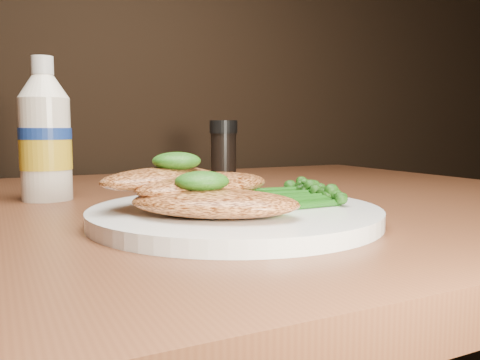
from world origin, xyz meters
name	(u,v)px	position (x,y,z in m)	size (l,w,h in m)	color
plate	(235,214)	(0.04, 0.89, 0.76)	(0.28, 0.28, 0.01)	white
chicken_front	(214,203)	(0.00, 0.85, 0.78)	(0.15, 0.08, 0.02)	#D07C42
chicken_mid	(205,185)	(0.01, 0.90, 0.79)	(0.16, 0.08, 0.02)	#D07C42
chicken_back	(161,178)	(-0.02, 0.93, 0.79)	(0.14, 0.07, 0.02)	#D07C42
pesto_front	(202,181)	(-0.01, 0.86, 0.79)	(0.05, 0.04, 0.02)	#0C3407
pesto_back	(177,161)	(-0.01, 0.92, 0.81)	(0.05, 0.04, 0.02)	#0C3407
broccolini_bundle	(278,192)	(0.09, 0.90, 0.78)	(0.14, 0.11, 0.02)	#195211
mayo_bottle	(45,129)	(-0.11, 1.13, 0.84)	(0.06, 0.06, 0.18)	white
pepper_grinder	(224,154)	(0.14, 1.14, 0.80)	(0.04, 0.04, 0.10)	black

